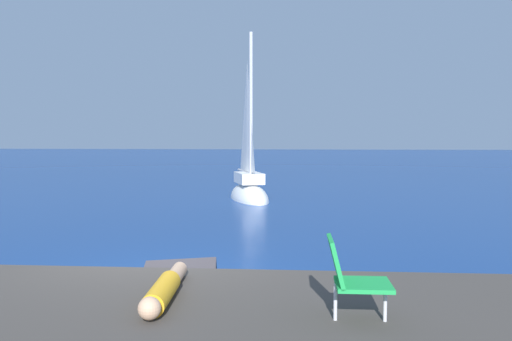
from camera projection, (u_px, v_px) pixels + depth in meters
ground_plane at (158, 287)px, 8.10m from camera, size 160.00×160.00×0.00m
shore_ledge at (229, 339)px, 5.28m from camera, size 7.85×3.39×0.59m
boulder_seaward at (251, 314)px, 6.88m from camera, size 1.23×1.21×0.66m
boulder_inland at (179, 302)px, 7.38m from camera, size 1.25×1.57×1.01m
sailboat_near at (249, 190)px, 19.22m from camera, size 2.23×3.66×6.60m
person_sunbather at (164, 290)px, 5.60m from camera, size 0.30×1.76×0.25m
beach_chair at (351, 275)px, 4.96m from camera, size 0.60×0.49×0.80m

